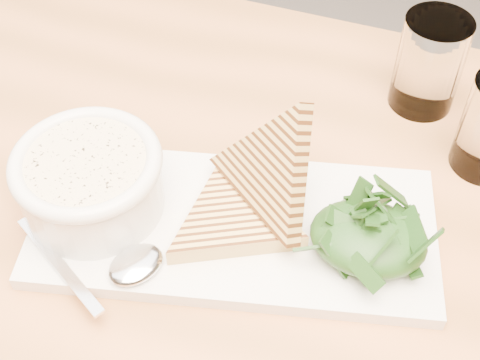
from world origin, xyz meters
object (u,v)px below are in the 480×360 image
(table_top, at_px, (363,327))
(platter, at_px, (234,227))
(soup_bowl, at_px, (92,186))
(glass_far, at_px, (429,64))

(table_top, bearing_deg, platter, 157.66)
(platter, distance_m, soup_bowl, 0.13)
(platter, xyz_separation_m, glass_far, (0.14, 0.22, 0.04))
(soup_bowl, distance_m, glass_far, 0.36)
(table_top, bearing_deg, glass_far, 86.84)
(soup_bowl, bearing_deg, glass_far, 41.22)
(glass_far, bearing_deg, soup_bowl, -138.78)
(platter, relative_size, glass_far, 3.46)
(platter, bearing_deg, table_top, -22.34)
(platter, height_order, glass_far, glass_far)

